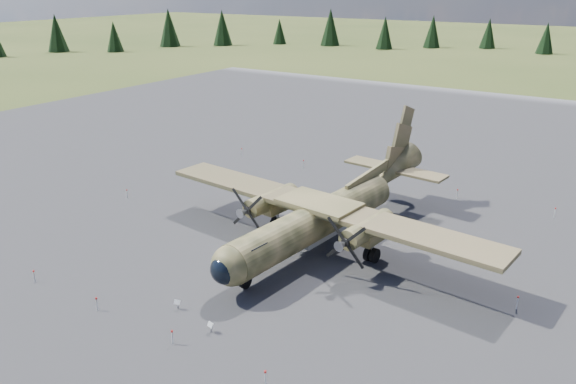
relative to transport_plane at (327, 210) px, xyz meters
The scene contains 7 objects.
ground 4.11m from the transport_plane, 145.99° to the right, with size 500.00×500.00×0.00m, color brown.
apron 9.00m from the transport_plane, 108.00° to the left, with size 120.00×120.00×0.04m, color slate.
transport_plane is the anchor object (origin of this frame).
info_placard_left 13.14m from the transport_plane, 102.61° to the right, with size 0.41×0.24×0.60m.
info_placard_right 13.55m from the transport_plane, 88.62° to the right, with size 0.43×0.25×0.63m.
barrier_fence 4.19m from the transport_plane, 149.04° to the right, with size 33.12×29.62×0.85m.
treeline 4.82m from the transport_plane, ahead, with size 294.19×286.34×10.90m.
Camera 1 is at (20.74, -31.14, 17.97)m, focal length 35.00 mm.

